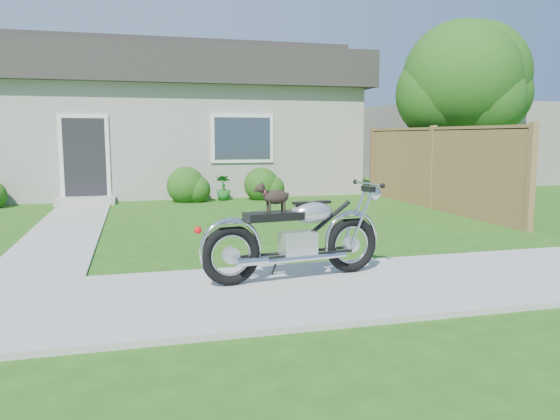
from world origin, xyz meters
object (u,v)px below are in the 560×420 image
(house, at_px, (143,120))
(fence, at_px, (432,168))
(tree_near, at_px, (467,85))
(motorcycle_with_dog, at_px, (298,236))
(tree_far, at_px, (479,81))
(potted_plant_right, at_px, (223,188))

(house, bearing_deg, fence, -44.74)
(house, height_order, tree_near, tree_near)
(fence, relative_size, motorcycle_with_dog, 2.99)
(tree_far, xyz_separation_m, potted_plant_right, (-8.36, -1.33, -3.04))
(tree_far, bearing_deg, fence, -133.85)
(fence, bearing_deg, potted_plant_right, 147.48)
(tree_near, relative_size, potted_plant_right, 6.98)
(house, xyz_separation_m, tree_far, (10.27, -2.12, 1.21))
(house, relative_size, potted_plant_right, 19.14)
(house, distance_m, tree_near, 9.41)
(tree_near, bearing_deg, house, 148.33)
(house, distance_m, fence, 8.96)
(house, relative_size, tree_far, 2.40)
(fence, bearing_deg, motorcycle_with_dog, -132.00)
(tree_near, height_order, motorcycle_with_dog, tree_near)
(house, xyz_separation_m, motorcycle_with_dog, (1.47, -11.61, -1.62))
(tree_near, bearing_deg, motorcycle_with_dog, -134.23)
(tree_near, distance_m, potted_plant_right, 6.77)
(tree_near, relative_size, tree_far, 0.87)
(tree_far, relative_size, motorcycle_with_dog, 2.37)
(fence, relative_size, tree_far, 1.26)
(tree_far, distance_m, motorcycle_with_dog, 13.25)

